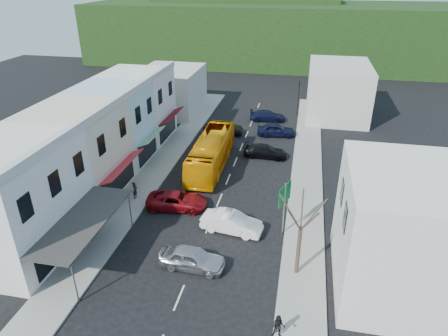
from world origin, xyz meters
The scene contains 21 objects.
ground centered at (0.00, 0.00, 0.00)m, with size 120.00×120.00×0.00m, color black.
sidewalk_left centered at (-7.50, 10.00, 0.07)m, with size 3.00×52.00×0.15m, color gray.
sidewalk_right centered at (7.50, 10.00, 0.07)m, with size 3.00×52.00×0.15m, color gray.
shopfront_row centered at (-12.49, 5.00, 4.00)m, with size 8.25×30.00×8.00m.
right_building centered at (13.50, -4.00, 4.00)m, with size 8.00×9.00×8.00m, color beige.
distant_block_left centered at (-12.00, 27.00, 3.00)m, with size 8.00×10.00×6.00m, color #B7B2A8.
distant_block_right centered at (11.00, 30.00, 3.50)m, with size 8.00×12.00×7.00m, color #B7B2A8.
hillside centered at (-1.45, 65.09, 6.73)m, with size 80.00×26.00×14.00m.
bus centered at (-2.22, 10.42, 1.55)m, with size 2.50×11.60×3.10m, color orange.
car_silver centered at (0.05, -5.09, 0.70)m, with size 1.80×4.40×1.40m, color #B7B6BB.
car_white centered at (1.92, -0.39, 0.70)m, with size 1.80×4.40×1.40m, color white.
car_red centered at (-3.26, 2.02, 0.70)m, with size 1.90×4.60×1.40m, color maroon.
car_black_near centered at (2.98, 13.85, 0.70)m, with size 1.84×4.50×1.40m, color black.
car_navy_mid centered at (3.59, 20.26, 0.70)m, with size 1.80×4.40×1.40m, color black.
car_black_far centered at (-2.89, 19.48, 0.70)m, with size 1.80×4.40×1.40m, color black.
car_navy_far centered at (1.99, 25.52, 0.70)m, with size 1.84×4.50×1.40m, color black.
pedestrian_left centered at (-7.34, 2.65, 1.00)m, with size 0.60×0.40×1.70m, color black.
pedestrian_right centered at (6.30, -9.89, 1.00)m, with size 0.70×0.44×1.70m, color black.
direction_sign centered at (5.80, 0.00, 2.23)m, with size 0.93×1.95×4.46m, color #075425, non-canonical shape.
street_tree centered at (7.08, -4.32, 3.58)m, with size 2.41×2.41×7.16m, color #37291E, non-canonical shape.
traffic_signal centered at (5.81, 28.67, 2.47)m, with size 0.56×1.02×4.94m, color black, non-canonical shape.
Camera 1 is at (6.51, -25.72, 18.41)m, focal length 32.00 mm.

